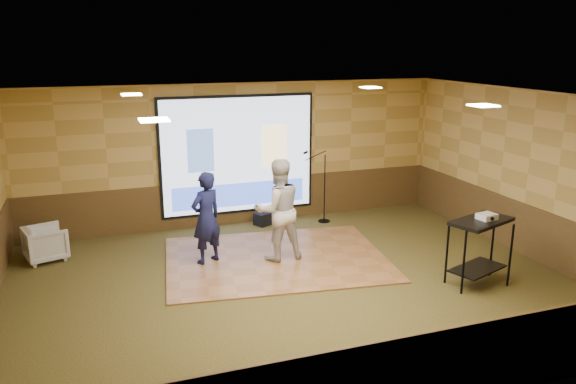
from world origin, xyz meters
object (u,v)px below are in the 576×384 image
object	(u,v)px
projector	(487,216)
banquet_chair	(46,243)
projector_screen	(238,156)
av_table	(480,238)
duffel_bag	(265,218)
player_left	(206,218)
player_right	(278,210)
dance_floor	(276,259)
mic_stand	(322,200)

from	to	relation	value
projector	banquet_chair	world-z (taller)	projector
projector_screen	projector	xyz separation A→B (m)	(2.90, -4.39, -0.33)
av_table	projector	world-z (taller)	projector
av_table	banquet_chair	bearing A→B (deg)	152.49
projector_screen	duffel_bag	size ratio (longest dim) A/B	7.73
banquet_chair	projector_screen	bearing A→B (deg)	-93.09
player_left	duffel_bag	size ratio (longest dim) A/B	3.82
av_table	player_right	bearing A→B (deg)	142.36
dance_floor	player_right	bearing A→B (deg)	-21.94
player_left	banquet_chair	bearing A→B (deg)	-48.79
projector_screen	dance_floor	xyz separation A→B (m)	(0.09, -2.28, -1.46)
dance_floor	player_left	world-z (taller)	player_left
dance_floor	av_table	size ratio (longest dim) A/B	3.54
projector	duffel_bag	world-z (taller)	projector
player_left	projector	bearing A→B (deg)	123.55
projector_screen	av_table	bearing A→B (deg)	-57.26
player_left	av_table	size ratio (longest dim) A/B	1.49
dance_floor	projector_screen	bearing A→B (deg)	92.15
banquet_chair	duffel_bag	size ratio (longest dim) A/B	1.60
player_right	banquet_chair	distance (m)	4.23
dance_floor	player_right	size ratio (longest dim) A/B	2.14
player_left	mic_stand	world-z (taller)	player_left
av_table	projector	size ratio (longest dim) A/B	3.98
mic_stand	duffel_bag	bearing A→B (deg)	174.57
projector	dance_floor	bearing A→B (deg)	133.64
projector	projector_screen	bearing A→B (deg)	113.86
player_left	av_table	xyz separation A→B (m)	(3.93, -2.33, -0.05)
projector_screen	player_left	size ratio (longest dim) A/B	2.03
dance_floor	av_table	xyz separation A→B (m)	(2.73, -2.09, 0.78)
projector	av_table	bearing A→B (deg)	162.67
av_table	duffel_bag	size ratio (longest dim) A/B	2.57
player_left	player_right	bearing A→B (deg)	142.25
projector_screen	banquet_chair	distance (m)	4.10
mic_stand	projector_screen	bearing A→B (deg)	168.97
player_left	projector	world-z (taller)	player_left
player_right	projector	bearing A→B (deg)	141.70
av_table	projector	bearing A→B (deg)	-7.77
projector	mic_stand	world-z (taller)	mic_stand
duffel_bag	dance_floor	bearing A→B (deg)	-101.32
dance_floor	player_left	size ratio (longest dim) A/B	2.38
player_right	mic_stand	bearing A→B (deg)	-133.14
player_left	dance_floor	bearing A→B (deg)	142.56
projector_screen	banquet_chair	bearing A→B (deg)	-166.49
player_right	projector	world-z (taller)	player_right
av_table	duffel_bag	distance (m)	4.76
av_table	banquet_chair	size ratio (longest dim) A/B	1.61
player_right	av_table	distance (m)	3.40
banquet_chair	player_left	bearing A→B (deg)	-129.20
duffel_bag	projector	bearing A→B (deg)	-59.64
player_left	projector	size ratio (longest dim) A/B	5.91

